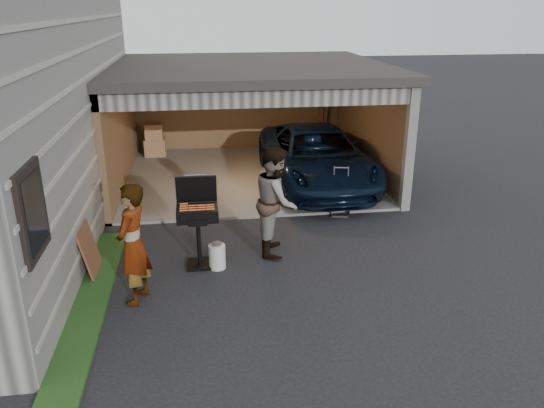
{
  "coord_description": "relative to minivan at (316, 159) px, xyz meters",
  "views": [
    {
      "loc": [
        -0.52,
        -6.84,
        4.25
      ],
      "look_at": [
        0.64,
        1.29,
        1.15
      ],
      "focal_mm": 35.0,
      "sensor_mm": 36.0,
      "label": 1
    }
  ],
  "objects": [
    {
      "name": "ground",
      "position": [
        -2.32,
        -5.45,
        -0.69
      ],
      "size": [
        80.0,
        80.0,
        0.0
      ],
      "primitive_type": "plane",
      "color": "black",
      "rests_on": "ground"
    },
    {
      "name": "groundcover_strip",
      "position": [
        -4.57,
        -6.45,
        -0.66
      ],
      "size": [
        0.5,
        8.0,
        0.06
      ],
      "primitive_type": "cube",
      "color": "#193814",
      "rests_on": "ground"
    },
    {
      "name": "garage",
      "position": [
        -1.56,
        1.35,
        1.18
      ],
      "size": [
        6.8,
        6.3,
        2.9
      ],
      "color": "#605E59",
      "rests_on": "ground"
    },
    {
      "name": "minivan",
      "position": [
        0.0,
        0.0,
        0.0
      ],
      "size": [
        2.37,
        5.01,
        1.38
      ],
      "primitive_type": "imported",
      "rotation": [
        0.0,
        0.0,
        0.02
      ],
      "color": "black",
      "rests_on": "ground"
    },
    {
      "name": "woman",
      "position": [
        -3.88,
        -4.98,
        0.25
      ],
      "size": [
        0.65,
        0.79,
        1.87
      ],
      "primitive_type": "imported",
      "rotation": [
        0.0,
        0.0,
        -1.9
      ],
      "color": "#A9C6D4",
      "rests_on": "ground"
    },
    {
      "name": "man",
      "position": [
        -1.52,
        -3.56,
        0.29
      ],
      "size": [
        0.89,
        1.06,
        1.96
      ],
      "primitive_type": "imported",
      "rotation": [
        0.0,
        0.0,
        1.41
      ],
      "color": "#402D19",
      "rests_on": "ground"
    },
    {
      "name": "bbq_grill",
      "position": [
        -2.92,
        -3.92,
        0.23
      ],
      "size": [
        0.69,
        0.61,
        1.54
      ],
      "color": "black",
      "rests_on": "ground"
    },
    {
      "name": "propane_tank",
      "position": [
        -2.63,
        -4.09,
        -0.48
      ],
      "size": [
        0.35,
        0.35,
        0.43
      ],
      "primitive_type": "cylinder",
      "rotation": [
        0.0,
        0.0,
        -0.25
      ],
      "color": "silver",
      "rests_on": "ground"
    },
    {
      "name": "plywood_panel",
      "position": [
        -4.72,
        -4.0,
        -0.26
      ],
      "size": [
        0.22,
        0.78,
        0.86
      ],
      "primitive_type": "cube",
      "rotation": [
        0.0,
        -0.21,
        0.0
      ],
      "color": "#58331E",
      "rests_on": "ground"
    },
    {
      "name": "hand_truck",
      "position": [
        0.09,
        -1.98,
        -0.49
      ],
      "size": [
        0.46,
        0.39,
        1.07
      ],
      "rotation": [
        0.0,
        0.0,
        -0.21
      ],
      "color": "slate",
      "rests_on": "ground"
    }
  ]
}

